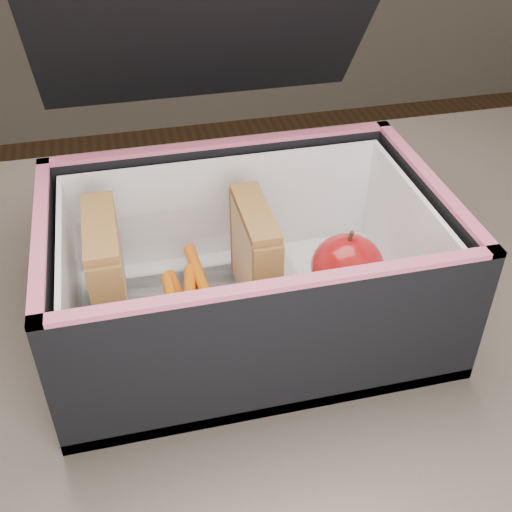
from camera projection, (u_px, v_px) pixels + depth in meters
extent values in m
cube|color=brown|center=(344.00, 349.00, 0.57)|extent=(1.20, 0.80, 0.03)
cube|color=black|center=(205.00, 31.00, 0.58)|extent=(0.32, 0.13, 0.17)
cube|color=beige|center=(98.00, 279.00, 0.52)|extent=(0.01, 0.09, 0.10)
cube|color=#BA5D5F|center=(109.00, 281.00, 0.53)|extent=(0.01, 0.09, 0.09)
cube|color=beige|center=(118.00, 276.00, 0.52)|extent=(0.01, 0.09, 0.10)
cube|color=brown|center=(99.00, 227.00, 0.49)|extent=(0.03, 0.09, 0.01)
cube|color=beige|center=(247.00, 261.00, 0.55)|extent=(0.01, 0.08, 0.09)
cube|color=#BA5D5F|center=(255.00, 263.00, 0.55)|extent=(0.01, 0.08, 0.08)
cube|color=beige|center=(263.00, 258.00, 0.55)|extent=(0.01, 0.08, 0.09)
cube|color=brown|center=(255.00, 213.00, 0.52)|extent=(0.02, 0.09, 0.01)
cylinder|color=#D75200|center=(181.00, 300.00, 0.56)|extent=(0.02, 0.08, 0.01)
cylinder|color=#D75200|center=(201.00, 293.00, 0.55)|extent=(0.02, 0.08, 0.01)
cylinder|color=#D75200|center=(174.00, 306.00, 0.53)|extent=(0.01, 0.08, 0.01)
cylinder|color=#D75200|center=(207.00, 318.00, 0.55)|extent=(0.01, 0.08, 0.01)
cylinder|color=#D75200|center=(198.00, 273.00, 0.58)|extent=(0.01, 0.08, 0.01)
cylinder|color=#D75200|center=(199.00, 275.00, 0.56)|extent=(0.02, 0.08, 0.01)
cylinder|color=#D75200|center=(202.00, 298.00, 0.57)|extent=(0.02, 0.08, 0.01)
cylinder|color=#D75200|center=(197.00, 310.00, 0.54)|extent=(0.01, 0.08, 0.01)
cylinder|color=#D75200|center=(190.00, 298.00, 0.53)|extent=(0.02, 0.08, 0.01)
cube|color=white|center=(341.00, 292.00, 0.58)|extent=(0.09, 0.09, 0.01)
ellipsoid|color=#8D0901|center=(347.00, 268.00, 0.56)|extent=(0.08, 0.08, 0.06)
cylinder|color=#452818|center=(351.00, 236.00, 0.54)|extent=(0.01, 0.01, 0.01)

